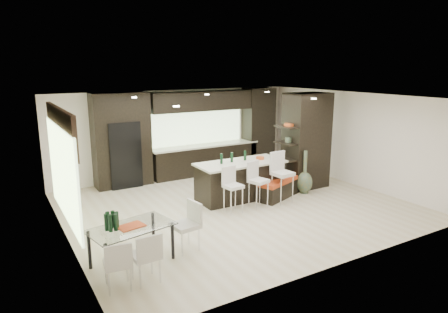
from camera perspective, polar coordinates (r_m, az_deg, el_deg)
ground at (r=10.10m, az=1.74°, el=-7.03°), size 8.00×8.00×0.00m
back_wall at (r=12.76m, az=-6.65°, el=3.37°), size 8.00×0.02×2.70m
left_wall at (r=8.36m, az=-22.09°, el=-2.56°), size 0.02×7.00×2.70m
right_wall at (r=12.30m, az=17.77°, el=2.48°), size 0.02×7.00×2.70m
ceiling at (r=9.52m, az=1.86°, el=8.43°), size 8.00×7.00×0.02m
window_left at (r=8.55m, az=-22.03°, el=-2.22°), size 0.04×3.20×1.90m
window_back at (r=12.95m, az=-4.17°, el=4.46°), size 3.40×0.04×1.20m
stone_accent at (r=8.38m, az=-22.35°, el=3.76°), size 0.08×3.00×0.80m
ceiling_spots at (r=9.74m, az=1.06°, el=8.41°), size 4.00×3.00×0.02m
back_cabinetry at (r=12.68m, az=-3.97°, el=3.37°), size 6.80×0.68×2.70m
refrigerator at (r=11.85m, az=-14.26°, el=0.35°), size 0.90×0.68×1.90m
partition_column at (r=11.59m, az=11.66°, el=2.23°), size 1.20×0.80×2.70m
kitchen_island at (r=10.53m, az=2.36°, el=-3.38°), size 2.37×1.04×0.98m
stool_left at (r=9.52m, az=1.32°, el=-5.44°), size 0.43×0.43×0.89m
stool_mid at (r=9.89m, az=4.93°, el=-4.67°), size 0.51×0.51×0.93m
stool_right at (r=10.28m, az=8.33°, el=-3.72°), size 0.50×0.50×1.05m
bench at (r=10.71m, az=7.65°, el=-4.52°), size 1.43×0.95×0.51m
floor_vase at (r=11.12m, az=11.47°, el=-2.19°), size 0.51×0.51×1.19m
dining_table at (r=7.38m, az=-13.00°, el=-12.26°), size 1.57×1.08×0.69m
chair_near at (r=6.75m, az=-11.14°, el=-14.14°), size 0.45×0.45×0.80m
chair_far at (r=6.65m, az=-14.93°, el=-14.93°), size 0.47×0.47×0.76m
chair_end at (r=7.67m, az=-5.55°, el=-10.24°), size 0.52×0.52×0.87m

